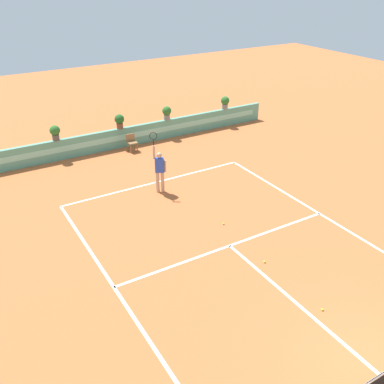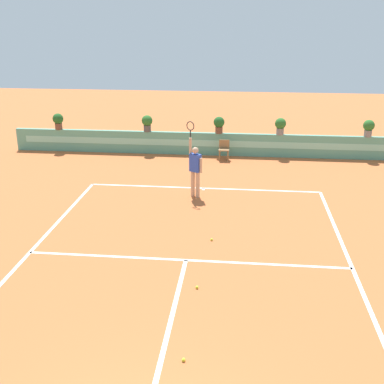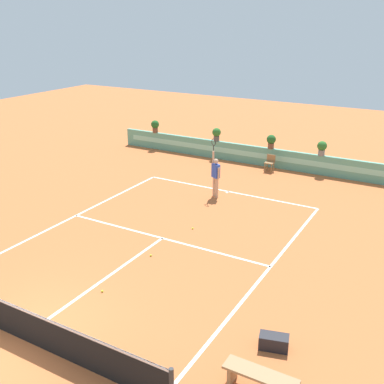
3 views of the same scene
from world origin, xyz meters
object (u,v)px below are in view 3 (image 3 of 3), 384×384
tennis_player (216,174)px  potted_plant_centre (271,141)px  tennis_ball_near_baseline (102,291)px  potted_plant_far_left (155,126)px  bench_courtside (260,378)px  tennis_ball_by_sideline (193,228)px  potted_plant_left (217,134)px  ball_kid_chair (270,162)px  potted_plant_right (322,147)px  tennis_ball_mid_court (151,255)px  gear_bag (274,342)px

tennis_player → potted_plant_centre: (0.51, 5.36, 0.36)m
tennis_ball_near_baseline → potted_plant_far_left: size_ratio=0.09×
bench_courtside → potted_plant_far_left: bearing=130.2°
tennis_ball_by_sideline → potted_plant_left: potted_plant_left is taller
tennis_player → potted_plant_far_left: (-6.76, 5.36, 0.36)m
ball_kid_chair → tennis_ball_near_baseline: 13.06m
tennis_ball_by_sideline → potted_plant_centre: size_ratio=0.09×
ball_kid_chair → potted_plant_right: 2.66m
tennis_ball_by_sideline → potted_plant_left: bearing=111.6°
bench_courtside → potted_plant_left: potted_plant_left is taller
potted_plant_far_left → tennis_ball_near_baseline: bearing=-61.8°
bench_courtside → tennis_ball_mid_court: 6.60m
potted_plant_left → potted_plant_centre: 3.19m
bench_courtside → tennis_player: bearing=121.7°
gear_bag → bench_courtside: bearing=-80.8°
tennis_ball_near_baseline → potted_plant_right: (2.53, 13.78, 1.38)m
tennis_ball_mid_court → tennis_ball_by_sideline: size_ratio=1.00×
potted_plant_far_left → potted_plant_left: 4.08m
ball_kid_chair → gear_bag: ball_kid_chair is taller
bench_courtside → tennis_ball_mid_court: bench_courtside is taller
ball_kid_chair → tennis_ball_by_sideline: 8.07m
tennis_ball_mid_court → potted_plant_left: bearing=106.3°
ball_kid_chair → potted_plant_left: size_ratio=1.17×
bench_courtside → tennis_ball_by_sideline: 8.21m
tennis_ball_by_sideline → potted_plant_left: 9.55m
tennis_player → tennis_ball_mid_court: size_ratio=38.01×
potted_plant_far_left → tennis_ball_mid_court: bearing=-56.8°
tennis_ball_by_sideline → potted_plant_far_left: (-7.56, 8.79, 1.38)m
ball_kid_chair → tennis_player: bearing=-99.6°
bench_courtside → potted_plant_left: size_ratio=2.21×
bench_courtside → gear_bag: bench_courtside is taller
bench_courtside → tennis_ball_near_baseline: bearing=166.1°
bench_courtside → potted_plant_far_left: size_ratio=2.21×
tennis_ball_near_baseline → potted_plant_centre: bearing=90.5°
bench_courtside → tennis_ball_mid_court: (-5.39, 3.80, -0.34)m
tennis_ball_by_sideline → potted_plant_far_left: size_ratio=0.09×
ball_kid_chair → potted_plant_far_left: size_ratio=1.17×
tennis_player → potted_plant_far_left: bearing=141.6°
potted_plant_far_left → potted_plant_left: same height
gear_bag → potted_plant_left: 16.09m
gear_bag → tennis_ball_mid_court: size_ratio=10.29×
ball_kid_chair → gear_bag: bearing=-68.8°
tennis_ball_mid_court → potted_plant_right: bearing=77.4°
tennis_player → tennis_ball_mid_court: tennis_player is taller
potted_plant_right → potted_plant_left: same height
bench_courtside → potted_plant_centre: bearing=110.0°
gear_bag → potted_plant_centre: (-5.27, 13.63, 1.23)m
gear_bag → tennis_ball_near_baseline: (-5.15, -0.15, -0.15)m
ball_kid_chair → tennis_ball_near_baseline: size_ratio=12.50×
tennis_player → potted_plant_left: bearing=116.5°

